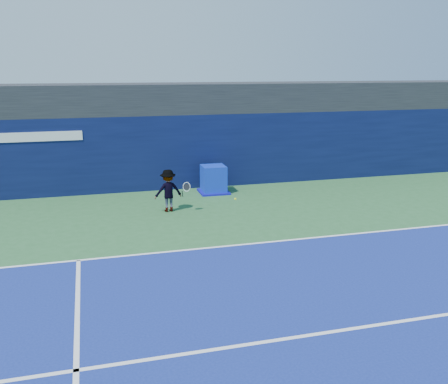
{
  "coord_description": "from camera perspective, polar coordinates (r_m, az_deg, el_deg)",
  "views": [
    {
      "loc": [
        -4.57,
        -9.63,
        4.86
      ],
      "look_at": [
        -0.49,
        5.2,
        1.0
      ],
      "focal_mm": 40.0,
      "sensor_mm": 36.0,
      "label": 1
    }
  ],
  "objects": [
    {
      "name": "service_line",
      "position": [
        10.14,
        14.08,
        -14.98
      ],
      "size": [
        24.0,
        0.1,
        0.01
      ],
      "primitive_type": "cube",
      "color": "white",
      "rests_on": "ground"
    },
    {
      "name": "tennis_player",
      "position": [
        17.25,
        -6.39,
        0.16
      ],
      "size": [
        1.22,
        0.69,
        1.47
      ],
      "color": "white",
      "rests_on": "ground"
    },
    {
      "name": "equipment_cart",
      "position": [
        19.78,
        -1.21,
        1.34
      ],
      "size": [
        1.15,
        1.15,
        1.09
      ],
      "color": "#0D27B7",
      "rests_on": "ground"
    },
    {
      "name": "tennis_ball",
      "position": [
        15.86,
        1.3,
        -0.8
      ],
      "size": [
        0.07,
        0.07,
        0.07
      ],
      "color": "#CBD417",
      "rests_on": "ground"
    },
    {
      "name": "back_wall_assembly",
      "position": [
        20.92,
        -2.59,
        4.83
      ],
      "size": [
        36.0,
        1.03,
        3.0
      ],
      "color": "#0A1139",
      "rests_on": "ground"
    },
    {
      "name": "ground",
      "position": [
        11.72,
        9.25,
        -10.61
      ],
      "size": [
        80.0,
        80.0,
        0.0
      ],
      "primitive_type": "plane",
      "color": "#2A5F31",
      "rests_on": "ground"
    },
    {
      "name": "baseline",
      "position": [
        14.29,
        4.25,
        -5.81
      ],
      "size": [
        24.0,
        0.1,
        0.01
      ],
      "primitive_type": "cube",
      "color": "white",
      "rests_on": "ground"
    },
    {
      "name": "stadium_band",
      "position": [
        21.66,
        -3.24,
        10.73
      ],
      "size": [
        36.0,
        3.0,
        1.2
      ],
      "primitive_type": "cube",
      "color": "black",
      "rests_on": "back_wall_assembly"
    }
  ]
}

